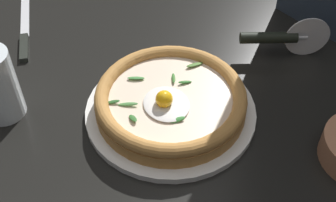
# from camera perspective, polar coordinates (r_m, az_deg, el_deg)

# --- Properties ---
(ground_plane) EXTENTS (2.40, 2.40, 0.03)m
(ground_plane) POSITION_cam_1_polar(r_m,az_deg,el_deg) (0.77, -0.06, -1.75)
(ground_plane) COLOR black
(ground_plane) RESTS_ON ground
(pizza_plate) EXTENTS (0.29, 0.29, 0.01)m
(pizza_plate) POSITION_cam_1_polar(r_m,az_deg,el_deg) (0.75, -0.00, -1.40)
(pizza_plate) COLOR white
(pizza_plate) RESTS_ON ground
(pizza) EXTENTS (0.26, 0.26, 0.06)m
(pizza) POSITION_cam_1_polar(r_m,az_deg,el_deg) (0.73, -0.01, 0.06)
(pizza) COLOR #B97D3C
(pizza) RESTS_ON pizza_plate
(pizza_cutter) EXTENTS (0.08, 0.16, 0.09)m
(pizza_cutter) POSITION_cam_1_polar(r_m,az_deg,el_deg) (0.87, 14.54, 8.08)
(pizza_cutter) COLOR silver
(pizza_cutter) RESTS_ON ground
(table_knife) EXTENTS (0.23, 0.07, 0.01)m
(table_knife) POSITION_cam_1_polar(r_m,az_deg,el_deg) (0.96, -18.35, 8.04)
(table_knife) COLOR silver
(table_knife) RESTS_ON ground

